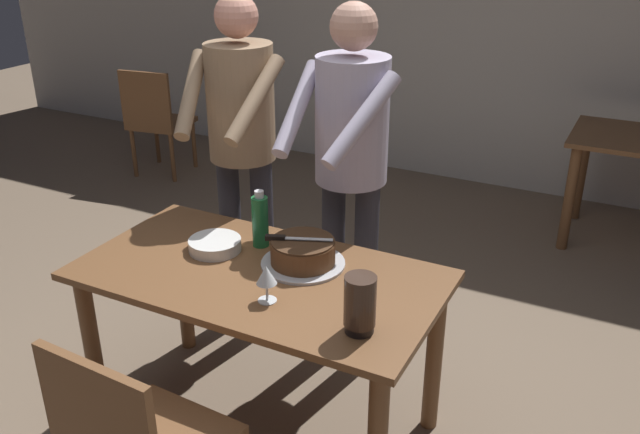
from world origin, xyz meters
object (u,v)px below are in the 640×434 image
object	(u,v)px
plate_stack	(215,245)
person_cutting_cake	(350,154)
main_dining_table	(260,299)
wine_glass_near	(266,276)
cake_knife	(285,238)
cake_on_platter	(303,253)
person_standing_beside	(241,134)
background_chair_1	(156,118)
water_bottle	(260,221)
hurricane_lamp	(360,304)

from	to	relation	value
plate_stack	person_cutting_cake	distance (m)	0.71
main_dining_table	wine_glass_near	world-z (taller)	wine_glass_near
cake_knife	person_cutting_cake	distance (m)	0.53
person_cutting_cake	cake_on_platter	bearing A→B (deg)	-88.70
person_standing_beside	background_chair_1	distance (m)	2.53
main_dining_table	cake_on_platter	world-z (taller)	cake_on_platter
cake_knife	water_bottle	bearing A→B (deg)	150.85
cake_on_platter	hurricane_lamp	distance (m)	0.51
plate_stack	person_standing_beside	size ratio (longest dim) A/B	0.13
main_dining_table	background_chair_1	xyz separation A→B (m)	(-2.36, 2.20, -0.13)
person_cutting_cake	background_chair_1	bearing A→B (deg)	147.10
water_bottle	background_chair_1	world-z (taller)	water_bottle
hurricane_lamp	background_chair_1	xyz separation A→B (m)	(-2.88, 2.39, -0.37)
cake_knife	plate_stack	size ratio (longest dim) A/B	1.18
cake_on_platter	background_chair_1	xyz separation A→B (m)	(-2.49, 2.06, -0.31)
cake_knife	hurricane_lamp	distance (m)	0.55
cake_knife	hurricane_lamp	bearing A→B (deg)	-33.08
plate_stack	hurricane_lamp	world-z (taller)	hurricane_lamp
main_dining_table	wine_glass_near	distance (m)	0.32
person_standing_beside	background_chair_1	world-z (taller)	person_standing_beside
wine_glass_near	hurricane_lamp	bearing A→B (deg)	-3.69
wine_glass_near	background_chair_1	size ratio (longest dim) A/B	0.16
cake_on_platter	background_chair_1	world-z (taller)	background_chair_1
main_dining_table	water_bottle	size ratio (longest dim) A/B	5.78
cake_on_platter	wine_glass_near	xyz separation A→B (m)	(0.01, -0.30, 0.05)
cake_on_platter	cake_knife	size ratio (longest dim) A/B	1.31
wine_glass_near	water_bottle	world-z (taller)	water_bottle
wine_glass_near	background_chair_1	world-z (taller)	background_chair_1
plate_stack	background_chair_1	xyz separation A→B (m)	(-2.10, 2.12, -0.28)
hurricane_lamp	background_chair_1	world-z (taller)	hurricane_lamp
main_dining_table	plate_stack	xyz separation A→B (m)	(-0.26, 0.08, 0.15)
plate_stack	person_standing_beside	xyz separation A→B (m)	(-0.21, 0.55, 0.30)
background_chair_1	plate_stack	bearing A→B (deg)	-45.28
plate_stack	wine_glass_near	world-z (taller)	wine_glass_near
wine_glass_near	water_bottle	size ratio (longest dim) A/B	0.58
cake_on_platter	person_cutting_cake	distance (m)	0.54
cake_on_platter	background_chair_1	bearing A→B (deg)	140.32
main_dining_table	person_standing_beside	world-z (taller)	person_standing_beside
hurricane_lamp	wine_glass_near	bearing A→B (deg)	176.31
cake_on_platter	background_chair_1	size ratio (longest dim) A/B	0.38
water_bottle	cake_knife	bearing A→B (deg)	-29.15
wine_glass_near	hurricane_lamp	world-z (taller)	hurricane_lamp
cake_on_platter	person_standing_beside	xyz separation A→B (m)	(-0.60, 0.49, 0.27)
cake_knife	wine_glass_near	bearing A→B (deg)	-73.51
main_dining_table	water_bottle	bearing A→B (deg)	119.37
cake_on_platter	person_cutting_cake	xyz separation A→B (m)	(-0.01, 0.46, 0.27)
person_standing_beside	person_cutting_cake	bearing A→B (deg)	-2.92
hurricane_lamp	person_cutting_cake	size ratio (longest dim) A/B	0.12
wine_glass_near	person_cutting_cake	size ratio (longest dim) A/B	0.08
wine_glass_near	person_standing_beside	world-z (taller)	person_standing_beside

